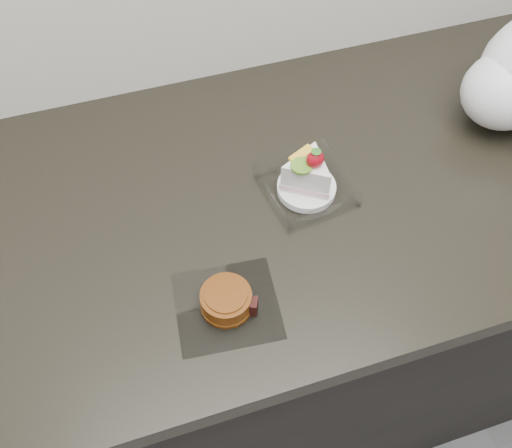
# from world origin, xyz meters

# --- Properties ---
(counter) EXTENTS (2.04, 0.64, 0.90)m
(counter) POSITION_xyz_m (0.00, 1.69, 0.45)
(counter) COLOR black
(counter) RESTS_ON ground
(cake_tray) EXTENTS (0.15, 0.15, 0.10)m
(cake_tray) POSITION_xyz_m (0.06, 1.67, 0.93)
(cake_tray) COLOR white
(cake_tray) RESTS_ON counter
(mooncake_wrap) EXTENTS (0.16, 0.15, 0.03)m
(mooncake_wrap) POSITION_xyz_m (-0.12, 1.51, 0.91)
(mooncake_wrap) COLOR white
(mooncake_wrap) RESTS_ON counter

